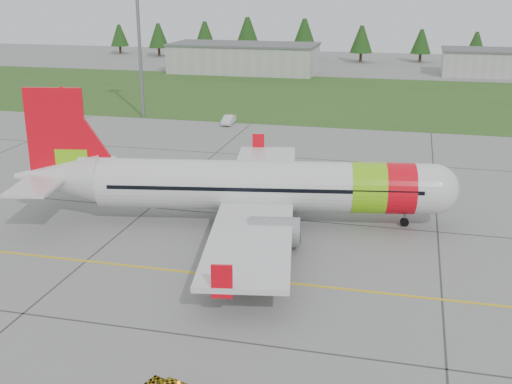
# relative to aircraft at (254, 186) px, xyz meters

# --- Properties ---
(ground) EXTENTS (320.00, 320.00, 0.00)m
(ground) POSITION_rel_aircraft_xyz_m (5.05, -18.58, -3.24)
(ground) COLOR gray
(ground) RESTS_ON ground
(aircraft) EXTENTS (36.85, 34.39, 11.23)m
(aircraft) POSITION_rel_aircraft_xyz_m (0.00, 0.00, 0.00)
(aircraft) COLOR silver
(aircraft) RESTS_ON ground
(follow_me_car) EXTENTS (1.70, 1.86, 3.82)m
(follow_me_car) POSITION_rel_aircraft_xyz_m (2.57, -24.96, -1.33)
(follow_me_car) COLOR yellow
(follow_me_car) RESTS_ON ground
(service_van) EXTENTS (1.38, 1.31, 3.88)m
(service_van) POSITION_rel_aircraft_xyz_m (-13.00, 37.31, -1.30)
(service_van) COLOR silver
(service_van) RESTS_ON ground
(grass_strip) EXTENTS (320.00, 50.00, 0.03)m
(grass_strip) POSITION_rel_aircraft_xyz_m (5.05, 63.42, -3.22)
(grass_strip) COLOR #30561E
(grass_strip) RESTS_ON ground
(taxi_guideline) EXTENTS (120.00, 0.25, 0.02)m
(taxi_guideline) POSITION_rel_aircraft_xyz_m (5.05, -10.58, -3.23)
(taxi_guideline) COLOR gold
(taxi_guideline) RESTS_ON ground
(hangar_west) EXTENTS (32.00, 14.00, 6.00)m
(hangar_west) POSITION_rel_aircraft_xyz_m (-24.95, 91.42, -0.24)
(hangar_west) COLOR #A8A8A3
(hangar_west) RESTS_ON ground
(hangar_east) EXTENTS (24.00, 12.00, 5.20)m
(hangar_east) POSITION_rel_aircraft_xyz_m (30.05, 99.42, -0.64)
(hangar_east) COLOR #A8A8A3
(hangar_east) RESTS_ON ground
(floodlight_mast) EXTENTS (0.50, 0.50, 20.00)m
(floodlight_mast) POSITION_rel_aircraft_xyz_m (-26.95, 39.42, 6.76)
(floodlight_mast) COLOR slate
(floodlight_mast) RESTS_ON ground
(treeline) EXTENTS (160.00, 8.00, 10.00)m
(treeline) POSITION_rel_aircraft_xyz_m (5.05, 119.42, 1.76)
(treeline) COLOR #1C3F14
(treeline) RESTS_ON ground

